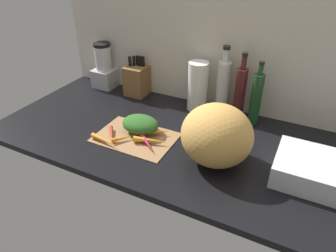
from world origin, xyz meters
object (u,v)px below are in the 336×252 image
object	(u,v)px
carrot_0	(122,138)
bottle_2	(256,98)
carrot_5	(105,140)
cutting_board	(135,137)
carrot_6	(151,141)
knife_block	(138,79)
bottle_0	(223,86)
carrot_3	(157,132)
winter_squash	(217,135)
paper_towel_roll	(198,86)
carrot_2	(139,121)
blender_appliance	(104,68)
bottle_1	(240,92)
carrot_4	(111,135)
carrot_1	(145,140)
dish_rack	(315,171)

from	to	relation	value
carrot_0	bottle_2	bearing A→B (deg)	41.76
carrot_5	carrot_0	bearing A→B (deg)	41.31
cutting_board	carrot_6	bearing A→B (deg)	-9.75
knife_block	bottle_0	bearing A→B (deg)	0.86
carrot_3	carrot_5	bearing A→B (deg)	-137.43
cutting_board	carrot_0	bearing A→B (deg)	-123.86
carrot_3	bottle_0	world-z (taller)	bottle_0
carrot_0	bottle_2	xyz separation A→B (cm)	(48.72, 43.50, 11.72)
winter_squash	paper_towel_roll	size ratio (longest dim) A/B	1.11
carrot_2	bottle_0	xyz separation A→B (cm)	(31.63, 31.21, 12.71)
carrot_0	bottle_2	world-z (taller)	bottle_2
cutting_board	blender_appliance	xyz separation A→B (cm)	(-47.08, 41.28, 11.25)
carrot_6	winter_squash	distance (cm)	31.38
paper_towel_roll	bottle_1	world-z (taller)	bottle_1
blender_appliance	paper_towel_roll	distance (cm)	61.61
paper_towel_roll	bottle_0	xyz separation A→B (cm)	(12.63, 2.76, 1.78)
blender_appliance	bottle_0	size ratio (longest dim) A/B	0.76
bottle_0	carrot_3	bearing A→B (deg)	-117.40
carrot_0	paper_towel_roll	xyz separation A→B (cm)	(18.05, 44.73, 11.21)
carrot_2	carrot_4	distance (cm)	17.05
carrot_1	carrot_5	world-z (taller)	carrot_1
winter_squash	knife_block	xyz separation A→B (cm)	(-62.31, 41.50, -3.91)
carrot_5	bottle_1	bearing A→B (deg)	47.49
winter_squash	bottle_2	world-z (taller)	bottle_2
bottle_2	dish_rack	xyz separation A→B (cm)	(31.33, -32.27, -9.05)
knife_block	bottle_1	world-z (taller)	bottle_1
dish_rack	paper_towel_roll	bearing A→B (deg)	151.61
carrot_0	bottle_1	xyz separation A→B (cm)	(40.24, 45.17, 12.36)
carrot_6	blender_appliance	distance (cm)	71.32
cutting_board	blender_appliance	size ratio (longest dim) A/B	1.34
carrot_3	blender_appliance	size ratio (longest dim) A/B	0.42
carrot_1	paper_towel_roll	bearing A→B (deg)	79.98
carrot_1	knife_block	world-z (taller)	knife_block
carrot_3	dish_rack	bearing A→B (deg)	0.12
paper_towel_roll	dish_rack	distance (cm)	70.98
carrot_0	bottle_0	distance (cm)	58.01
carrot_0	blender_appliance	size ratio (longest dim) A/B	0.39
cutting_board	carrot_5	bearing A→B (deg)	-132.10
paper_towel_roll	dish_rack	xyz separation A→B (cm)	(61.99, -33.50, -8.53)
carrot_0	carrot_1	distance (cm)	10.93
carrot_3	carrot_5	world-z (taller)	carrot_3
cutting_board	winter_squash	distance (cm)	40.59
blender_appliance	bottle_1	bearing A→B (deg)	-0.98
carrot_0	carrot_3	xyz separation A→B (cm)	(11.81, 11.09, 0.57)
carrot_2	dish_rack	world-z (taller)	dish_rack
bottle_1	dish_rack	distance (cm)	53.20
carrot_2	dish_rack	xyz separation A→B (cm)	(80.99, -5.05, 2.40)
cutting_board	carrot_4	bearing A→B (deg)	-151.18
blender_appliance	dish_rack	size ratio (longest dim) A/B	0.91
carrot_4	winter_squash	size ratio (longest dim) A/B	0.47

